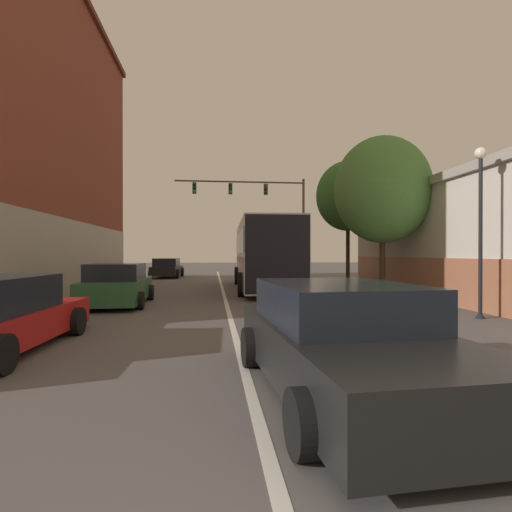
# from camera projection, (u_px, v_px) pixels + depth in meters

# --- Properties ---
(lane_center_line) EXTENTS (0.14, 44.69, 0.01)m
(lane_center_line) POSITION_uv_depth(u_px,v_px,m) (224.00, 295.00, 16.82)
(lane_center_line) COLOR silver
(lane_center_line) RESTS_ON ground_plane
(bus) EXTENTS (3.03, 10.62, 3.23)m
(bus) POSITION_uv_depth(u_px,v_px,m) (264.00, 252.00, 19.61)
(bus) COLOR #B7B7BC
(bus) RESTS_ON ground_plane
(hatchback_foreground) EXTENTS (2.40, 4.63, 1.36)m
(hatchback_foreground) POSITION_uv_depth(u_px,v_px,m) (344.00, 341.00, 5.00)
(hatchback_foreground) COLOR black
(hatchback_foreground) RESTS_ON ground_plane
(parked_car_left_near) EXTENTS (2.19, 4.31, 1.42)m
(parked_car_left_near) POSITION_uv_depth(u_px,v_px,m) (117.00, 285.00, 13.56)
(parked_car_left_near) COLOR #285633
(parked_car_left_near) RESTS_ON ground_plane
(parked_car_left_far) EXTENTS (2.25, 4.61, 1.42)m
(parked_car_left_far) POSITION_uv_depth(u_px,v_px,m) (167.00, 268.00, 29.51)
(parked_car_left_far) COLOR black
(parked_car_left_far) RESTS_ON ground_plane
(traffic_signal_gantry) EXTENTS (9.57, 0.36, 7.34)m
(traffic_signal_gantry) POSITION_uv_depth(u_px,v_px,m) (263.00, 203.00, 29.40)
(traffic_signal_gantry) COLOR #514C47
(traffic_signal_gantry) RESTS_ON ground_plane
(street_lamp) EXTENTS (0.32, 0.32, 4.61)m
(street_lamp) POSITION_uv_depth(u_px,v_px,m) (481.00, 219.00, 10.71)
(street_lamp) COLOR black
(street_lamp) RESTS_ON ground_plane
(street_tree_near) EXTENTS (3.79, 3.41, 6.34)m
(street_tree_near) POSITION_uv_depth(u_px,v_px,m) (382.00, 190.00, 15.60)
(street_tree_near) COLOR #3D2D1E
(street_tree_near) RESTS_ON ground_plane
(street_tree_far) EXTENTS (2.97, 2.68, 6.09)m
(street_tree_far) POSITION_uv_depth(u_px,v_px,m) (348.00, 196.00, 18.65)
(street_tree_far) COLOR #3D2D1E
(street_tree_far) RESTS_ON ground_plane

